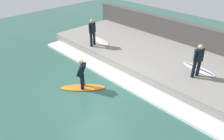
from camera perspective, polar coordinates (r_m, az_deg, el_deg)
ground_plane at (r=9.55m, az=-4.03°, el=-5.59°), size 28.00×28.00×0.00m
concrete_ledge at (r=12.03m, az=10.73°, el=3.36°), size 4.40×12.36×0.53m
back_wall at (r=13.74m, az=17.09°, el=8.66°), size 0.50×12.98×1.71m
wave_foam_crest at (r=10.32m, az=1.97°, el=-2.12°), size 0.85×11.74×0.12m
surfboard_riding at (r=9.80m, az=-7.60°, el=-4.54°), size 1.80×1.72×0.06m
surfer_riding at (r=9.38m, az=-7.92°, el=-0.50°), size 0.56×0.56×1.39m
surfer_waiting_near at (r=12.30m, az=-5.16°, el=10.06°), size 0.50×0.29×1.52m
surfboard_waiting_near at (r=13.18m, az=-3.17°, el=7.66°), size 0.83×1.80×0.06m
surfer_waiting_far at (r=9.84m, az=21.56°, el=2.66°), size 0.49×0.33×1.50m
surfboard_waiting_far at (r=10.83m, az=21.67°, el=0.27°), size 0.79×1.72×0.07m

